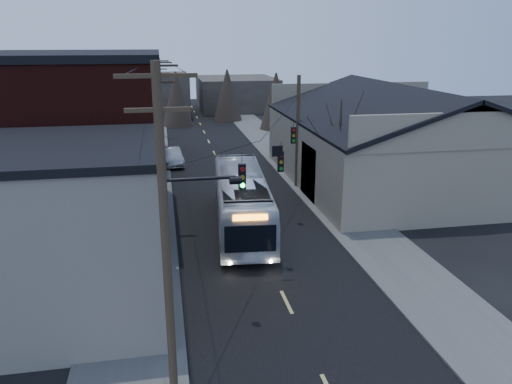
# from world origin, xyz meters

# --- Properties ---
(road_surface) EXTENTS (9.00, 110.00, 0.02)m
(road_surface) POSITION_xyz_m (0.00, 30.00, 0.01)
(road_surface) COLOR black
(road_surface) RESTS_ON ground
(sidewalk_left) EXTENTS (4.00, 110.00, 0.12)m
(sidewalk_left) POSITION_xyz_m (-6.50, 30.00, 0.06)
(sidewalk_left) COLOR #474744
(sidewalk_left) RESTS_ON ground
(sidewalk_right) EXTENTS (4.00, 110.00, 0.12)m
(sidewalk_right) POSITION_xyz_m (6.50, 30.00, 0.06)
(sidewalk_right) COLOR #474744
(sidewalk_right) RESTS_ON ground
(building_clapboard) EXTENTS (8.00, 8.00, 7.00)m
(building_clapboard) POSITION_xyz_m (-9.00, 9.00, 3.50)
(building_clapboard) COLOR slate
(building_clapboard) RESTS_ON ground
(building_brick) EXTENTS (10.00, 12.00, 10.00)m
(building_brick) POSITION_xyz_m (-10.00, 20.00, 5.00)
(building_brick) COLOR black
(building_brick) RESTS_ON ground
(building_left_far) EXTENTS (9.00, 14.00, 7.00)m
(building_left_far) POSITION_xyz_m (-9.50, 36.00, 3.50)
(building_left_far) COLOR #352E2A
(building_left_far) RESTS_ON ground
(warehouse) EXTENTS (16.16, 20.60, 7.73)m
(warehouse) POSITION_xyz_m (13.00, 25.00, 2.70)
(warehouse) COLOR gray
(warehouse) RESTS_ON ground
(building_far_left) EXTENTS (10.00, 12.00, 6.00)m
(building_far_left) POSITION_xyz_m (-6.00, 65.00, 3.00)
(building_far_left) COLOR #352E2A
(building_far_left) RESTS_ON ground
(building_far_right) EXTENTS (12.00, 14.00, 5.00)m
(building_far_right) POSITION_xyz_m (7.00, 70.00, 2.50)
(building_far_right) COLOR #352E2A
(building_far_right) RESTS_ON ground
(bare_tree) EXTENTS (0.40, 0.40, 7.20)m
(bare_tree) POSITION_xyz_m (6.50, 20.00, 3.60)
(bare_tree) COLOR black
(bare_tree) RESTS_ON ground
(utility_lines) EXTENTS (11.24, 45.28, 10.50)m
(utility_lines) POSITION_xyz_m (-3.11, 24.14, 4.95)
(utility_lines) COLOR #382B1E
(utility_lines) RESTS_ON ground
(bus) EXTENTS (3.99, 12.65, 3.47)m
(bus) POSITION_xyz_m (-0.51, 17.27, 1.73)
(bus) COLOR silver
(bus) RESTS_ON ground
(parked_car) EXTENTS (2.22, 4.80, 1.53)m
(parked_car) POSITION_xyz_m (-4.30, 33.95, 0.76)
(parked_car) COLOR #95979B
(parked_car) RESTS_ON ground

